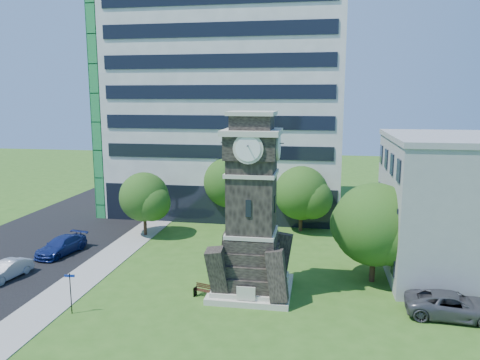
% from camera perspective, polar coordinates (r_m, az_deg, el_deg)
% --- Properties ---
extents(ground, '(160.00, 160.00, 0.00)m').
position_cam_1_polar(ground, '(31.68, -4.70, -14.43)').
color(ground, '#305B1A').
rests_on(ground, ground).
extents(sidewalk, '(3.00, 70.00, 0.06)m').
position_cam_1_polar(sidewalk, '(39.19, -16.61, -9.87)').
color(sidewalk, gray).
rests_on(sidewalk, ground).
extents(street, '(14.00, 80.00, 0.02)m').
position_cam_1_polar(street, '(43.52, -26.81, -8.57)').
color(street, black).
rests_on(street, ground).
extents(clock_tower, '(5.40, 5.40, 12.22)m').
position_cam_1_polar(clock_tower, '(31.20, 1.44, -4.48)').
color(clock_tower, beige).
rests_on(clock_tower, ground).
extents(office_tall, '(26.20, 15.11, 28.60)m').
position_cam_1_polar(office_tall, '(54.75, -1.40, 11.25)').
color(office_tall, white).
rests_on(office_tall, ground).
extents(car_street_mid, '(2.02, 4.13, 1.30)m').
position_cam_1_polar(car_street_mid, '(38.73, -26.54, -9.80)').
color(car_street_mid, '#A1A3A9').
rests_on(car_street_mid, ground).
extents(car_street_north, '(2.96, 5.31, 1.45)m').
position_cam_1_polar(car_street_north, '(42.65, -20.96, -7.49)').
color(car_street_north, navy).
rests_on(car_street_north, ground).
extents(car_east_lot, '(5.72, 2.99, 1.54)m').
position_cam_1_polar(car_east_lot, '(31.80, 24.53, -13.75)').
color(car_east_lot, '#47474B').
rests_on(car_east_lot, ground).
extents(park_bench, '(1.60, 0.43, 0.83)m').
position_cam_1_polar(park_bench, '(32.07, -4.13, -13.25)').
color(park_bench, black).
rests_on(park_bench, ground).
extents(street_sign, '(0.62, 0.06, 2.60)m').
position_cam_1_polar(street_sign, '(31.01, -19.97, -12.33)').
color(street_sign, black).
rests_on(street_sign, ground).
extents(tree_nw, '(5.15, 4.68, 6.12)m').
position_cam_1_polar(tree_nw, '(45.31, -11.53, -2.21)').
color(tree_nw, '#332114').
rests_on(tree_nw, ground).
extents(tree_nc, '(6.24, 5.67, 7.23)m').
position_cam_1_polar(tree_nc, '(49.08, -1.11, -0.35)').
color(tree_nc, '#332114').
rests_on(tree_nc, ground).
extents(tree_ne, '(5.82, 5.29, 6.50)m').
position_cam_1_polar(tree_ne, '(46.19, 7.57, -1.77)').
color(tree_ne, '#332114').
rests_on(tree_ne, ground).
extents(tree_east, '(6.50, 5.90, 7.21)m').
position_cam_1_polar(tree_east, '(34.57, 16.21, -5.48)').
color(tree_east, '#332114').
rests_on(tree_east, ground).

